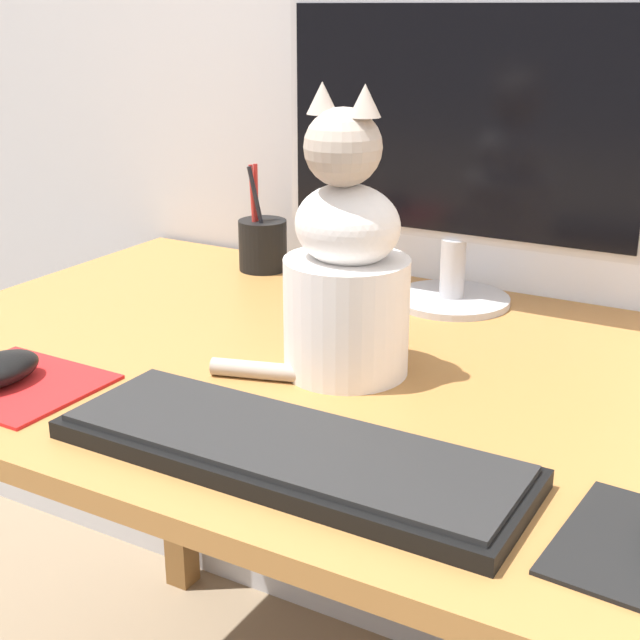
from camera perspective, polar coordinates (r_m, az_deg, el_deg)
desk at (r=1.11m, az=2.42°, el=-7.55°), size 1.23×0.75×0.72m
monitor at (r=1.26m, az=8.89°, el=11.37°), size 0.53×0.17×0.42m
keyboard at (r=0.85m, az=-2.09°, el=-8.34°), size 0.47×0.16×0.02m
mousepad_left at (r=1.07m, az=-18.88°, el=-3.92°), size 0.18×0.16×0.00m
computer_mouse_left at (r=1.07m, az=-19.81°, el=-2.99°), size 0.06×0.10×0.03m
cat at (r=1.02m, az=1.63°, el=3.15°), size 0.21×0.17×0.33m
pen_cup at (r=1.46m, az=-3.70°, el=4.90°), size 0.08×0.08×0.17m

